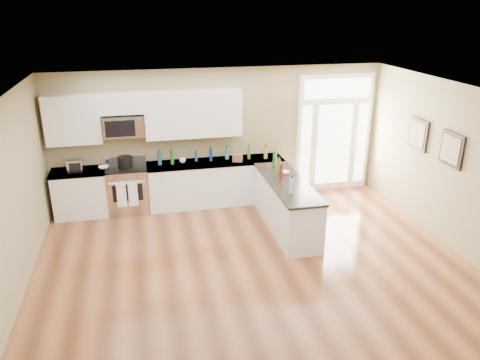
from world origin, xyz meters
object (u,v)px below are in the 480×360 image
at_px(peninsula_cabinet, 286,207).
at_px(toaster_oven, 75,166).
at_px(kitchen_range, 128,189).
at_px(stockpot, 125,161).

xyz_separation_m(peninsula_cabinet, toaster_oven, (-3.84, 1.41, 0.63)).
distance_m(peninsula_cabinet, kitchen_range, 3.24).
distance_m(stockpot, toaster_oven, 0.94).
height_order(peninsula_cabinet, kitchen_range, kitchen_range).
bearing_deg(stockpot, peninsula_cabinet, -26.73).
bearing_deg(kitchen_range, stockpot, 121.72).
relative_size(peninsula_cabinet, toaster_oven, 8.22).
xyz_separation_m(kitchen_range, stockpot, (-0.01, 0.02, 0.58)).
relative_size(kitchen_range, stockpot, 3.70).
relative_size(kitchen_range, toaster_oven, 3.83).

